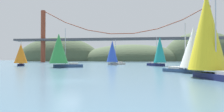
{
  "coord_description": "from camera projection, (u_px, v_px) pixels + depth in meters",
  "views": [
    {
      "loc": [
        6.51,
        -18.72,
        2.3
      ],
      "look_at": [
        0.0,
        41.04,
        3.02
      ],
      "focal_mm": 30.53,
      "sensor_mm": 36.0,
      "label": 1
    }
  ],
  "objects": [
    {
      "name": "sailboat_teal_sail",
      "position": [
        159.0,
        51.0,
        55.49
      ],
      "size": [
        5.97,
        7.28,
        8.85
      ],
      "color": "#191E4C",
      "rests_on": "ground_plane"
    },
    {
      "name": "sailboat_white_mainsail",
      "position": [
        193.0,
        48.0,
        29.48
      ],
      "size": [
        7.16,
        7.26,
        7.98
      ],
      "color": "navy",
      "rests_on": "ground_plane"
    },
    {
      "name": "headland_left",
      "position": [
        59.0,
        61.0,
        159.44
      ],
      "size": [
        71.0,
        44.0,
        39.47
      ],
      "primitive_type": "ellipsoid",
      "color": "#425138",
      "rests_on": "ground_plane"
    },
    {
      "name": "sailboat_blue_spinnaker",
      "position": [
        113.0,
        52.0,
        65.88
      ],
      "size": [
        7.26,
        6.75,
        8.84
      ],
      "color": "#B7B2A8",
      "rests_on": "ground_plane"
    },
    {
      "name": "headland_right",
      "position": [
        202.0,
        61.0,
        146.99
      ],
      "size": [
        61.27,
        44.0,
        45.9
      ],
      "primitive_type": "ellipsoid",
      "color": "#425138",
      "rests_on": "ground_plane"
    },
    {
      "name": "headland_center",
      "position": [
        131.0,
        61.0,
        152.94
      ],
      "size": [
        86.89,
        44.0,
        26.77
      ],
      "primitive_type": "ellipsoid",
      "color": "#425138",
      "rests_on": "ground_plane"
    },
    {
      "name": "suspension_bridge",
      "position": [
        122.0,
        38.0,
        113.9
      ],
      "size": [
        134.73,
        6.0,
        32.47
      ],
      "color": "brown",
      "rests_on": "ground_plane"
    },
    {
      "name": "sailboat_yellow_sail",
      "position": [
        207.0,
        33.0,
        22.17
      ],
      "size": [
        5.12,
        8.45,
        10.44
      ],
      "color": "#191E4C",
      "rests_on": "ground_plane"
    },
    {
      "name": "sailboat_green_sail",
      "position": [
        59.0,
        50.0,
        46.87
      ],
      "size": [
        8.69,
        6.0,
        9.73
      ],
      "color": "navy",
      "rests_on": "ground_plane"
    },
    {
      "name": "sailboat_orange_sail",
      "position": [
        21.0,
        54.0,
        56.44
      ],
      "size": [
        5.75,
        7.39,
        7.51
      ],
      "color": "#191E4C",
      "rests_on": "ground_plane"
    },
    {
      "name": "ground_plane",
      "position": [
        68.0,
        81.0,
        19.29
      ],
      "size": [
        360.0,
        360.0,
        0.0
      ],
      "primitive_type": "plane",
      "color": "#426075"
    }
  ]
}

